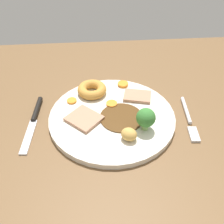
{
  "coord_description": "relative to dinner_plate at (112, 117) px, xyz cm",
  "views": [
    {
      "loc": [
        4.77,
        46.85,
        47.58
      ],
      "look_at": [
        0.92,
        -1.11,
        6.0
      ],
      "focal_mm": 43.83,
      "sensor_mm": 36.0,
      "label": 1
    }
  ],
  "objects": [
    {
      "name": "knife",
      "position": [
        18.46,
        -1.36,
        -0.25
      ],
      "size": [
        3.01,
        18.56,
        1.2
      ],
      "rotation": [
        0.0,
        0.0,
        1.49
      ],
      "color": "black",
      "rests_on": "dining_table"
    },
    {
      "name": "roast_potato_left",
      "position": [
        -2.97,
        7.88,
        2.06
      ],
      "size": [
        4.54,
        4.41,
        2.71
      ],
      "primitive_type": "ellipsoid",
      "rotation": [
        0.0,
        0.0,
        5.7
      ],
      "color": "tan",
      "rests_on": "dinner_plate"
    },
    {
      "name": "gravy_pool",
      "position": [
        -2.12,
        0.97,
        0.85
      ],
      "size": [
        10.13,
        10.13,
        0.3
      ],
      "primitive_type": "cylinder",
      "color": "#563819",
      "rests_on": "dinner_plate"
    },
    {
      "name": "dining_table",
      "position": [
        -0.92,
        1.11,
        -2.5
      ],
      "size": [
        120.0,
        84.0,
        3.6
      ],
      "primitive_type": "cube",
      "color": "brown",
      "rests_on": "ground"
    },
    {
      "name": "carrot_coin_front",
      "position": [
        9.6,
        -5.96,
        0.95
      ],
      "size": [
        2.4,
        2.4,
        0.49
      ],
      "primitive_type": "cylinder",
      "color": "orange",
      "rests_on": "dinner_plate"
    },
    {
      "name": "carrot_coin_back",
      "position": [
        -0.23,
        -3.91,
        0.97
      ],
      "size": [
        2.7,
        2.7,
        0.55
      ],
      "primitive_type": "cylinder",
      "color": "orange",
      "rests_on": "dinner_plate"
    },
    {
      "name": "meat_slice_main",
      "position": [
        -6.95,
        -6.3,
        1.1
      ],
      "size": [
        7.67,
        6.25,
        0.8
      ],
      "primitive_type": "cube",
      "rotation": [
        0.0,
        0.0,
        2.9
      ],
      "color": "tan",
      "rests_on": "dinner_plate"
    },
    {
      "name": "meat_slice_under",
      "position": [
        6.53,
        1.56,
        1.1
      ],
      "size": [
        9.56,
        9.53,
        0.8
      ],
      "primitive_type": "cube",
      "rotation": [
        0.0,
        0.0,
        2.39
      ],
      "color": "tan",
      "rests_on": "dinner_plate"
    },
    {
      "name": "yorkshire_pudding",
      "position": [
        4.43,
        -9.0,
        1.86
      ],
      "size": [
        7.43,
        7.43,
        2.33
      ],
      "primitive_type": "torus",
      "color": "#C68938",
      "rests_on": "dinner_plate"
    },
    {
      "name": "fork",
      "position": [
        -18.16,
        1.85,
        -0.31
      ],
      "size": [
        2.62,
        15.32,
        0.9
      ],
      "rotation": [
        0.0,
        0.0,
        1.49
      ],
      "color": "silver",
      "rests_on": "dining_table"
    },
    {
      "name": "broccoli_floret",
      "position": [
        -6.9,
        5.08,
        3.88
      ],
      "size": [
        4.27,
        4.27,
        5.42
      ],
      "color": "#8CB766",
      "rests_on": "dinner_plate"
    },
    {
      "name": "carrot_coin_side",
      "position": [
        -3.9,
        -11.9,
        1.04
      ],
      "size": [
        2.84,
        2.84,
        0.68
      ],
      "primitive_type": "cylinder",
      "color": "orange",
      "rests_on": "dinner_plate"
    },
    {
      "name": "dinner_plate",
      "position": [
        0.0,
        0.0,
        0.0
      ],
      "size": [
        29.6,
        29.6,
        1.4
      ],
      "primitive_type": "cylinder",
      "color": "silver",
      "rests_on": "dining_table"
    }
  ]
}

